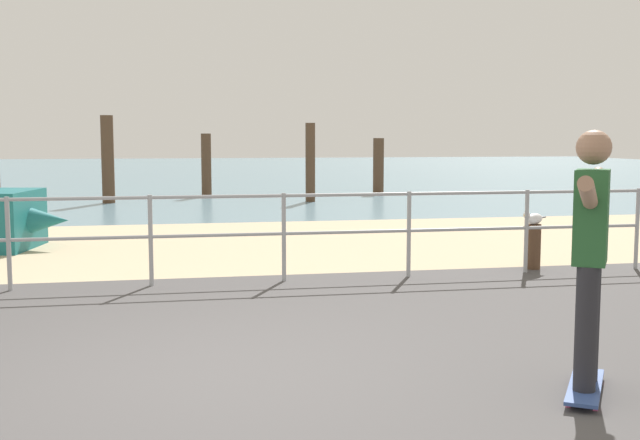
% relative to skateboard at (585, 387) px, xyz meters
% --- Properties ---
extents(ground_plane, '(24.00, 10.00, 0.04)m').
position_rel_skateboard_xyz_m(ground_plane, '(-2.44, -0.23, -0.07)').
color(ground_plane, '#474444').
rests_on(ground_plane, ground).
extents(beach_strip, '(24.00, 6.00, 0.04)m').
position_rel_skateboard_xyz_m(beach_strip, '(-2.44, 7.77, -0.07)').
color(beach_strip, tan).
rests_on(beach_strip, ground).
extents(sea_surface, '(72.00, 50.00, 0.04)m').
position_rel_skateboard_xyz_m(sea_surface, '(-2.44, 35.77, -0.07)').
color(sea_surface, slate).
rests_on(sea_surface, ground).
extents(railing_fence, '(13.68, 0.05, 1.05)m').
position_rel_skateboard_xyz_m(railing_fence, '(-3.61, 4.37, 0.63)').
color(railing_fence, '#9EA0A5').
rests_on(railing_fence, ground).
extents(skateboard, '(0.61, 0.78, 0.08)m').
position_rel_skateboard_xyz_m(skateboard, '(0.00, 0.00, 0.00)').
color(skateboard, '#334C8C').
rests_on(skateboard, ground).
extents(skateboarder, '(0.87, 1.26, 1.65)m').
position_rel_skateboard_xyz_m(skateboarder, '(-0.00, 0.00, 0.95)').
color(skateboarder, '#26262B').
rests_on(skateboarder, skateboard).
extents(bollard_short, '(0.18, 0.18, 0.59)m').
position_rel_skateboard_xyz_m(bollard_short, '(1.91, 4.60, 0.23)').
color(bollard_short, '#513826').
rests_on(bollard_short, ground).
extents(seagull, '(0.43, 0.31, 0.18)m').
position_rel_skateboard_xyz_m(seagull, '(1.89, 4.59, 0.60)').
color(seagull, white).
rests_on(seagull, bollard_short).
extents(groyne_post_1, '(0.32, 0.32, 2.26)m').
position_rel_skateboard_xyz_m(groyne_post_1, '(-4.18, 16.09, 1.06)').
color(groyne_post_1, '#513826').
rests_on(groyne_post_1, ground).
extents(groyne_post_2, '(0.28, 0.28, 1.81)m').
position_rel_skateboard_xyz_m(groyne_post_2, '(-1.59, 18.00, 0.84)').
color(groyne_post_2, '#513826').
rests_on(groyne_post_2, ground).
extents(groyne_post_3, '(0.25, 0.25, 2.07)m').
position_rel_skateboard_xyz_m(groyne_post_3, '(1.00, 15.55, 0.97)').
color(groyne_post_3, '#513826').
rests_on(groyne_post_3, ground).
extents(groyne_post_4, '(0.33, 0.33, 1.68)m').
position_rel_skateboard_xyz_m(groyne_post_4, '(3.58, 18.26, 0.77)').
color(groyne_post_4, '#513826').
rests_on(groyne_post_4, ground).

